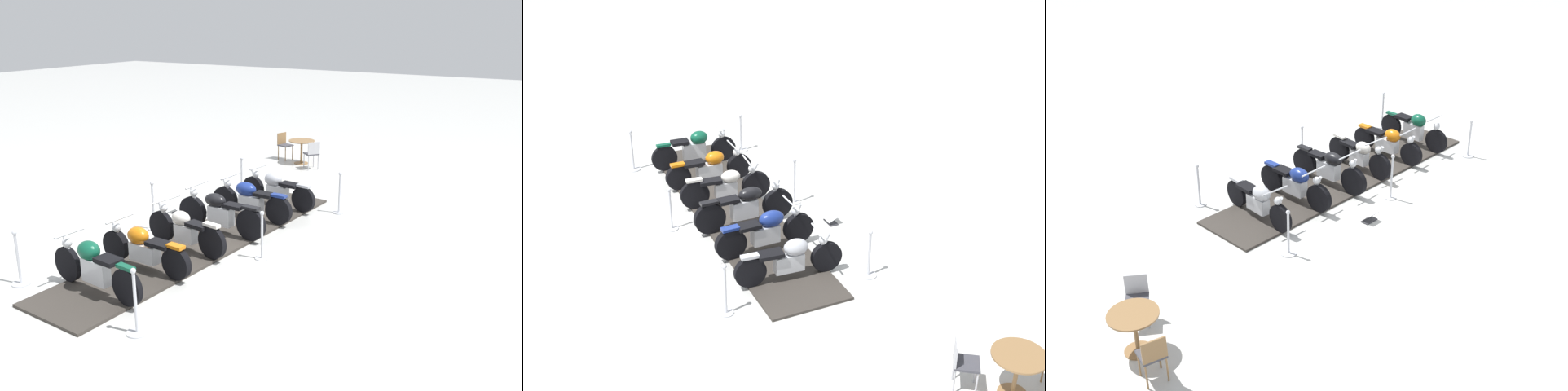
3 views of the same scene
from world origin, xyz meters
The scene contains 18 objects.
ground_plane centered at (0.00, 0.00, 0.00)m, with size 80.00×80.00×0.00m, color silver.
display_platform centered at (0.00, 0.00, 0.03)m, with size 7.99×1.67×0.05m, color #38332D.
motorcycle_chrome centered at (-2.89, 0.11, 0.50)m, with size 0.69×2.20×0.93m.
motorcycle_navy centered at (-1.74, 0.05, 0.51)m, with size 0.76×2.19×0.97m.
motorcycle_black centered at (-0.58, 0.00, 0.52)m, with size 0.77×2.31×1.02m.
motorcycle_cream centered at (0.57, -0.05, 0.50)m, with size 0.76×2.14×0.99m.
motorcycle_copper centered at (1.73, -0.11, 0.48)m, with size 0.68×2.19×0.91m.
motorcycle_forest centered at (2.89, -0.18, 0.54)m, with size 0.61×2.23×0.96m.
stanchion_right_mid centered at (-0.07, -1.49, 0.42)m, with size 0.28×0.28×1.14m.
stanchion_left_rear centered at (3.46, 1.32, 0.34)m, with size 0.35×0.35×1.09m.
stanchion_right_front centered at (-3.46, -1.32, 0.32)m, with size 0.34×0.34×1.02m.
stanchion_right_rear centered at (3.32, -1.65, 0.32)m, with size 0.34×0.34×1.04m.
stanchion_left_front centered at (-3.32, 1.65, 0.38)m, with size 0.28×0.28×1.06m.
stanchion_left_mid centered at (0.07, 1.49, 0.37)m, with size 0.28×0.28×1.02m.
info_placard centered at (-1.28, -1.76, 0.08)m, with size 0.37×0.29×0.22m.
cafe_table centered at (-7.30, -1.48, 0.59)m, with size 0.85×0.85×0.78m.
cafe_chair_near_table centered at (-6.80, -0.84, 0.54)m, with size 0.56×0.56×0.90m.
cafe_chair_across_table centered at (-7.53, -2.27, 0.54)m, with size 0.49×0.49×0.90m.
Camera 3 is at (-11.75, -9.20, 7.46)m, focal length 45.27 mm.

